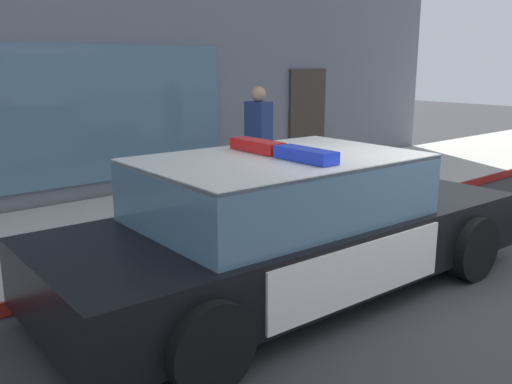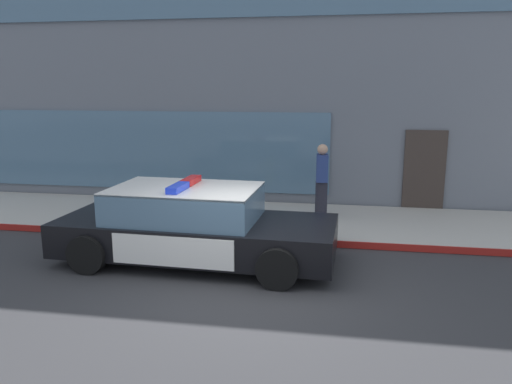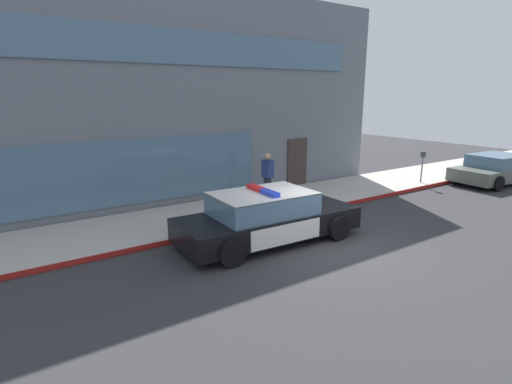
% 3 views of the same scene
% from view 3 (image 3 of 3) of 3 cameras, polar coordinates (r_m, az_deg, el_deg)
% --- Properties ---
extents(ground, '(48.00, 48.00, 0.00)m').
position_cam_3_polar(ground, '(10.86, 10.17, -7.30)').
color(ground, '#303033').
extents(sidewalk, '(48.00, 3.09, 0.15)m').
position_cam_3_polar(sidewalk, '(13.70, -1.06, -2.26)').
color(sidewalk, '#B2ADA3').
rests_on(sidewalk, ground).
extents(curb_red_paint, '(28.80, 0.04, 0.14)m').
position_cam_3_polar(curb_red_paint, '(12.47, 2.86, -3.91)').
color(curb_red_paint, maroon).
rests_on(curb_red_paint, ground).
extents(storefront_building, '(19.42, 11.83, 7.46)m').
position_cam_3_polar(storefront_building, '(19.11, -20.15, 12.61)').
color(storefront_building, slate).
rests_on(storefront_building, ground).
extents(police_cruiser, '(5.05, 2.26, 1.49)m').
position_cam_3_polar(police_cruiser, '(10.66, 1.58, -3.62)').
color(police_cruiser, black).
rests_on(police_cruiser, ground).
extents(fire_hydrant, '(0.34, 0.39, 0.73)m').
position_cam_3_polar(fire_hydrant, '(12.16, -1.32, -2.27)').
color(fire_hydrant, gold).
rests_on(fire_hydrant, sidewalk).
extents(car_down_street, '(4.42, 2.29, 1.29)m').
position_cam_3_polar(car_down_street, '(20.64, 31.16, 2.82)').
color(car_down_street, '#596056').
rests_on(car_down_street, ground).
extents(pedestrian_on_sidewalk, '(0.29, 0.42, 1.71)m').
position_cam_3_polar(pedestrian_on_sidewalk, '(14.18, 1.66, 2.20)').
color(pedestrian_on_sidewalk, '#23232D').
rests_on(pedestrian_on_sidewalk, sidewalk).
extents(parking_meter, '(0.12, 0.18, 1.34)m').
position_cam_3_polar(parking_meter, '(18.55, 22.80, 4.12)').
color(parking_meter, slate).
rests_on(parking_meter, sidewalk).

